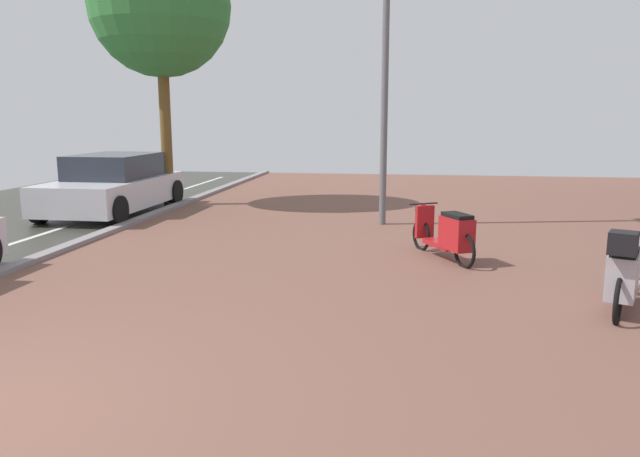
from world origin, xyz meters
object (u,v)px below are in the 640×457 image
Objects in this scene: street_tree at (160,6)px; parked_car_far at (114,185)px; scooter_mid at (448,234)px; lamp_post at (386,42)px; scooter_near at (624,273)px.

parked_car_far is at bearing -117.61° from street_tree.
scooter_mid is at bearing -26.50° from parked_car_far.
street_tree is at bearing 159.64° from lamp_post.
lamp_post reaches higher than scooter_mid.
lamp_post is 6.02m from street_tree.
scooter_mid is 0.40× the size of parked_car_far.
scooter_near is 0.41× the size of parked_car_far.
scooter_near is at bearing -32.98° from parked_car_far.
street_tree reaches higher than parked_car_far.
street_tree is at bearing 138.90° from scooter_near.
scooter_mid is at bearing 128.44° from scooter_near.
parked_car_far is 4.50m from street_tree.
lamp_post reaches higher than street_tree.
lamp_post is at bearing -5.74° from parked_car_far.
street_tree is (-5.54, 2.05, 1.17)m from lamp_post.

